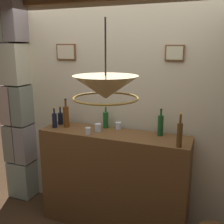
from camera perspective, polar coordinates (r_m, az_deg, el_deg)
panelled_rear_partition at (r=3.13m, az=2.28°, el=1.98°), size 3.21×0.15×2.70m
stone_pillar at (r=3.75m, az=-19.51°, el=1.65°), size 0.37×0.32×2.63m
bar_shelf_unit at (r=3.17m, az=0.34°, el=-14.42°), size 1.68×0.43×1.15m
liquor_bottle_bourbon at (r=3.31m, az=-10.97°, el=-1.29°), size 0.06×0.06×0.23m
liquor_bottle_scotch at (r=2.58m, az=14.27°, el=-4.60°), size 0.05×0.05×0.33m
liquor_bottle_port at (r=3.10m, az=-1.34°, el=-1.63°), size 0.06×0.06×0.26m
liquor_bottle_amaro at (r=3.16m, az=-9.80°, el=-0.88°), size 0.07×0.07×0.34m
liquor_bottle_sherry at (r=2.87m, az=10.35°, el=-2.75°), size 0.06×0.06×0.29m
liquor_bottle_tequila at (r=3.18m, az=-12.20°, el=-1.70°), size 0.06×0.06×0.24m
glass_tumbler_rocks at (r=2.98m, az=-3.01°, el=-3.36°), size 0.07×0.07×0.09m
glass_tumbler_highball at (r=2.90m, az=-5.16°, el=-4.07°), size 0.06×0.06×0.07m
glass_tumbler_shot at (r=3.07m, az=1.34°, el=-2.94°), size 0.07×0.07×0.08m
pendant_lamp at (r=1.91m, az=-1.37°, el=5.11°), size 0.48×0.48×0.56m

